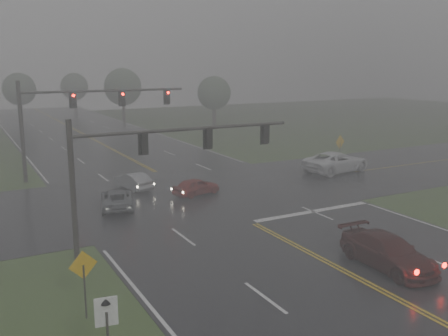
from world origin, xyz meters
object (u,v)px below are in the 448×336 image
pickup_white (336,172)px  signal_gantry_near (147,157)px  car_grey (117,208)px  signal_gantry_far (76,109)px  sedan_red (196,195)px  sedan_maroon (387,267)px  sedan_silver (134,189)px

pickup_white → signal_gantry_near: size_ratio=0.53×
car_grey → signal_gantry_far: bearing=-75.3°
sedan_red → car_grey: sedan_red is taller
signal_gantry_far → signal_gantry_near: bearing=-91.9°
sedan_maroon → pickup_white: (11.61, 16.94, 0.00)m
sedan_maroon → car_grey: (-8.00, 15.15, 0.00)m
sedan_red → pickup_white: pickup_white is taller
sedan_maroon → sedan_red: size_ratio=1.44×
sedan_maroon → signal_gantry_near: (-8.67, 7.34, 4.67)m
sedan_red → signal_gantry_far: 12.74m
car_grey → signal_gantry_near: size_ratio=0.37×
car_grey → sedan_silver: bearing=-106.2°
sedan_maroon → pickup_white: size_ratio=0.82×
sedan_maroon → signal_gantry_near: size_ratio=0.43×
signal_gantry_near → signal_gantry_far: signal_gantry_far is taller
sedan_silver → signal_gantry_near: bearing=63.9°
signal_gantry_near → signal_gantry_far: 18.21m
sedan_maroon → signal_gantry_far: (-8.08, 25.52, 5.48)m
sedan_maroon → sedan_silver: sedan_maroon is taller
pickup_white → signal_gantry_near: 22.92m
pickup_white → sedan_red: bearing=87.6°
sedan_silver → pickup_white: pickup_white is taller
sedan_silver → car_grey: 4.85m
sedan_silver → sedan_maroon: bearing=94.6°
sedan_silver → signal_gantry_far: 8.65m
car_grey → signal_gantry_far: 11.73m
car_grey → pickup_white: (19.61, 1.79, 0.00)m
car_grey → signal_gantry_near: 9.12m
sedan_silver → signal_gantry_far: signal_gantry_far is taller
pickup_white → signal_gantry_near: signal_gantry_near is taller
sedan_red → car_grey: (-5.84, -0.51, 0.00)m
sedan_maroon → sedan_red: (-2.16, 15.66, 0.00)m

